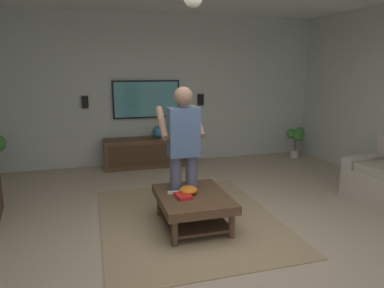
{
  "coord_description": "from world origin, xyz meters",
  "views": [
    {
      "loc": [
        -3.26,
        1.2,
        1.85
      ],
      "look_at": [
        0.73,
        0.05,
        0.95
      ],
      "focal_mm": 32.98,
      "sensor_mm": 36.0,
      "label": 1
    }
  ],
  "objects_px": {
    "coffee_table": "(193,203)",
    "book": "(183,196)",
    "media_console": "(150,152)",
    "wall_speaker_left": "(201,100)",
    "wall_speaker_right": "(85,102)",
    "vase_round": "(158,132)",
    "potted_plant_short": "(297,136)",
    "person_standing": "(183,146)",
    "tv": "(147,99)",
    "remote_white": "(174,192)",
    "bowl": "(188,190)"
  },
  "relations": [
    {
      "from": "bowl",
      "to": "remote_white",
      "type": "relative_size",
      "value": 1.44
    },
    {
      "from": "tv",
      "to": "book",
      "type": "relative_size",
      "value": 5.8
    },
    {
      "from": "tv",
      "to": "media_console",
      "type": "bearing_deg",
      "value": 0.0
    },
    {
      "from": "media_console",
      "to": "book",
      "type": "height_order",
      "value": "media_console"
    },
    {
      "from": "media_console",
      "to": "person_standing",
      "type": "relative_size",
      "value": 1.04
    },
    {
      "from": "wall_speaker_left",
      "to": "coffee_table",
      "type": "bearing_deg",
      "value": 161.04
    },
    {
      "from": "remote_white",
      "to": "book",
      "type": "height_order",
      "value": "book"
    },
    {
      "from": "media_console",
      "to": "potted_plant_short",
      "type": "distance_m",
      "value": 3.06
    },
    {
      "from": "potted_plant_short",
      "to": "wall_speaker_right",
      "type": "bearing_deg",
      "value": 84.11
    },
    {
      "from": "potted_plant_short",
      "to": "book",
      "type": "distance_m",
      "value": 4.08
    },
    {
      "from": "wall_speaker_right",
      "to": "media_console",
      "type": "bearing_deg",
      "value": -102.69
    },
    {
      "from": "person_standing",
      "to": "bowl",
      "type": "bearing_deg",
      "value": -176.36
    },
    {
      "from": "book",
      "to": "coffee_table",
      "type": "bearing_deg",
      "value": -71.14
    },
    {
      "from": "wall_speaker_right",
      "to": "wall_speaker_left",
      "type": "bearing_deg",
      "value": -90.0
    },
    {
      "from": "bowl",
      "to": "potted_plant_short",
      "type": "bearing_deg",
      "value": -50.18
    },
    {
      "from": "coffee_table",
      "to": "wall_speaker_left",
      "type": "relative_size",
      "value": 4.55
    },
    {
      "from": "remote_white",
      "to": "wall_speaker_left",
      "type": "distance_m",
      "value": 3.25
    },
    {
      "from": "potted_plant_short",
      "to": "vase_round",
      "type": "xyz_separation_m",
      "value": [
        0.18,
        2.88,
        0.21
      ]
    },
    {
      "from": "potted_plant_short",
      "to": "wall_speaker_left",
      "type": "relative_size",
      "value": 2.91
    },
    {
      "from": "coffee_table",
      "to": "media_console",
      "type": "bearing_deg",
      "value": 1.2
    },
    {
      "from": "coffee_table",
      "to": "wall_speaker_left",
      "type": "distance_m",
      "value": 3.3
    },
    {
      "from": "media_console",
      "to": "tv",
      "type": "relative_size",
      "value": 1.33
    },
    {
      "from": "potted_plant_short",
      "to": "remote_white",
      "type": "xyz_separation_m",
      "value": [
        -2.46,
        3.2,
        -0.04
      ]
    },
    {
      "from": "coffee_table",
      "to": "book",
      "type": "bearing_deg",
      "value": 114.03
    },
    {
      "from": "person_standing",
      "to": "remote_white",
      "type": "distance_m",
      "value": 0.56
    },
    {
      "from": "coffee_table",
      "to": "vase_round",
      "type": "bearing_deg",
      "value": -2.41
    },
    {
      "from": "person_standing",
      "to": "wall_speaker_right",
      "type": "xyz_separation_m",
      "value": [
        2.77,
        1.13,
        0.3
      ]
    },
    {
      "from": "remote_white",
      "to": "book",
      "type": "xyz_separation_m",
      "value": [
        -0.16,
        -0.07,
        0.01
      ]
    },
    {
      "from": "person_standing",
      "to": "wall_speaker_left",
      "type": "height_order",
      "value": "person_standing"
    },
    {
      "from": "bowl",
      "to": "wall_speaker_right",
      "type": "bearing_deg",
      "value": 21.0
    },
    {
      "from": "potted_plant_short",
      "to": "tv",
      "type": "bearing_deg",
      "value": 82.2
    },
    {
      "from": "coffee_table",
      "to": "book",
      "type": "distance_m",
      "value": 0.19
    },
    {
      "from": "remote_white",
      "to": "potted_plant_short",
      "type": "bearing_deg",
      "value": 41.31
    },
    {
      "from": "tv",
      "to": "potted_plant_short",
      "type": "bearing_deg",
      "value": 82.2
    },
    {
      "from": "bowl",
      "to": "vase_round",
      "type": "height_order",
      "value": "vase_round"
    },
    {
      "from": "media_console",
      "to": "remote_white",
      "type": "bearing_deg",
      "value": -3.16
    },
    {
      "from": "tv",
      "to": "wall_speaker_left",
      "type": "bearing_deg",
      "value": 90.7
    },
    {
      "from": "book",
      "to": "potted_plant_short",
      "type": "bearing_deg",
      "value": -55.16
    },
    {
      "from": "bowl",
      "to": "wall_speaker_left",
      "type": "bearing_deg",
      "value": -19.94
    },
    {
      "from": "person_standing",
      "to": "coffee_table",
      "type": "bearing_deg",
      "value": -165.3
    },
    {
      "from": "coffee_table",
      "to": "potted_plant_short",
      "type": "xyz_separation_m",
      "value": [
        2.57,
        -2.99,
        0.16
      ]
    },
    {
      "from": "wall_speaker_right",
      "to": "vase_round",
      "type": "bearing_deg",
      "value": -100.88
    },
    {
      "from": "person_standing",
      "to": "bowl",
      "type": "relative_size",
      "value": 7.57
    },
    {
      "from": "potted_plant_short",
      "to": "book",
      "type": "height_order",
      "value": "potted_plant_short"
    },
    {
      "from": "remote_white",
      "to": "wall_speaker_right",
      "type": "xyz_separation_m",
      "value": [
        2.89,
        0.98,
        0.83
      ]
    },
    {
      "from": "coffee_table",
      "to": "potted_plant_short",
      "type": "height_order",
      "value": "potted_plant_short"
    },
    {
      "from": "person_standing",
      "to": "bowl",
      "type": "height_order",
      "value": "person_standing"
    },
    {
      "from": "vase_round",
      "to": "potted_plant_short",
      "type": "bearing_deg",
      "value": -93.6
    },
    {
      "from": "coffee_table",
      "to": "person_standing",
      "type": "xyz_separation_m",
      "value": [
        0.23,
        0.06,
        0.64
      ]
    },
    {
      "from": "potted_plant_short",
      "to": "wall_speaker_left",
      "type": "xyz_separation_m",
      "value": [
        0.43,
        1.96,
        0.77
      ]
    }
  ]
}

